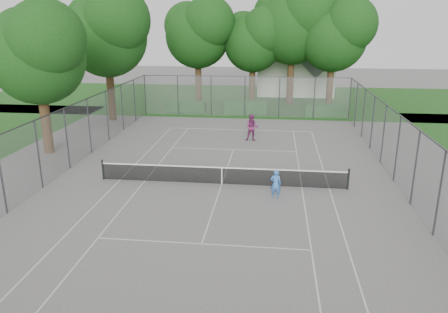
# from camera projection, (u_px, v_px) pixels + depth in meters

# --- Properties ---
(ground) EXTENTS (120.00, 120.00, 0.00)m
(ground) POSITION_uv_depth(u_px,v_px,m) (222.00, 184.00, 22.68)
(ground) COLOR #605D5B
(ground) RESTS_ON ground
(grass_far) EXTENTS (60.00, 20.00, 0.00)m
(grass_far) POSITION_uv_depth(u_px,v_px,m) (250.00, 99.00, 47.34)
(grass_far) COLOR #194513
(grass_far) RESTS_ON ground
(court_markings) EXTENTS (11.03, 23.83, 0.01)m
(court_markings) POSITION_uv_depth(u_px,v_px,m) (222.00, 184.00, 22.68)
(court_markings) COLOR beige
(court_markings) RESTS_ON ground
(tennis_net) EXTENTS (12.87, 0.10, 1.10)m
(tennis_net) POSITION_uv_depth(u_px,v_px,m) (222.00, 175.00, 22.53)
(tennis_net) COLOR black
(tennis_net) RESTS_ON ground
(perimeter_fence) EXTENTS (18.08, 34.08, 3.52)m
(perimeter_fence) POSITION_uv_depth(u_px,v_px,m) (222.00, 151.00, 22.14)
(perimeter_fence) COLOR #38383D
(perimeter_fence) RESTS_ON ground
(tree_far_left) EXTENTS (7.28, 6.65, 10.47)m
(tree_far_left) POSITION_uv_depth(u_px,v_px,m) (198.00, 31.00, 42.93)
(tree_far_left) COLOR #392615
(tree_far_left) RESTS_ON ground
(tree_far_midleft) EXTENTS (6.60, 6.03, 9.49)m
(tree_far_midleft) POSITION_uv_depth(u_px,v_px,m) (254.00, 38.00, 42.69)
(tree_far_midleft) COLOR #392615
(tree_far_midleft) RESTS_ON ground
(tree_far_midright) EXTENTS (8.19, 7.48, 11.78)m
(tree_far_midright) POSITION_uv_depth(u_px,v_px,m) (294.00, 21.00, 41.92)
(tree_far_midright) COLOR #392615
(tree_far_midright) RESTS_ON ground
(tree_far_right) EXTENTS (7.18, 6.56, 10.32)m
(tree_far_right) POSITION_uv_depth(u_px,v_px,m) (335.00, 32.00, 40.40)
(tree_far_right) COLOR #392615
(tree_far_right) RESTS_ON ground
(tree_side_back) EXTENTS (7.52, 6.87, 10.81)m
(tree_side_back) POSITION_uv_depth(u_px,v_px,m) (107.00, 30.00, 35.13)
(tree_side_back) COLOR #392615
(tree_side_back) RESTS_ON ground
(tree_side_front) EXTENTS (6.55, 5.98, 9.41)m
(tree_side_front) POSITION_uv_depth(u_px,v_px,m) (38.00, 50.00, 26.21)
(tree_side_front) COLOR #392615
(tree_side_front) RESTS_ON ground
(hedge_left) EXTENTS (3.67, 1.10, 0.92)m
(hedge_left) POSITION_uv_depth(u_px,v_px,m) (186.00, 106.00, 40.83)
(hedge_left) COLOR #184C19
(hedge_left) RESTS_ON ground
(hedge_mid) EXTENTS (3.81, 1.09, 1.20)m
(hedge_mid) POSITION_uv_depth(u_px,v_px,m) (246.00, 107.00, 39.62)
(hedge_mid) COLOR #184C19
(hedge_mid) RESTS_ON ground
(hedge_right) EXTENTS (3.44, 1.26, 1.03)m
(hedge_right) POSITION_uv_depth(u_px,v_px,m) (325.00, 111.00, 38.60)
(hedge_right) COLOR #184C19
(hedge_right) RESTS_ON ground
(house) EXTENTS (8.37, 6.49, 10.42)m
(house) POSITION_uv_depth(u_px,v_px,m) (296.00, 57.00, 49.72)
(house) COLOR silver
(house) RESTS_ON ground
(girl_player) EXTENTS (0.52, 0.35, 1.41)m
(girl_player) POSITION_uv_depth(u_px,v_px,m) (276.00, 184.00, 20.76)
(girl_player) COLOR #3674CB
(girl_player) RESTS_ON ground
(woman_player) EXTENTS (0.92, 0.72, 1.89)m
(woman_player) POSITION_uv_depth(u_px,v_px,m) (252.00, 128.00, 30.62)
(woman_player) COLOR #742658
(woman_player) RESTS_ON ground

